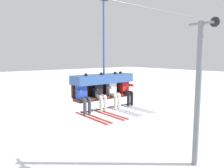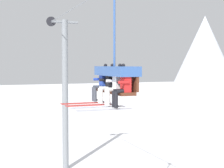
{
  "view_description": "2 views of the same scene",
  "coord_description": "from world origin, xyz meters",
  "px_view_note": "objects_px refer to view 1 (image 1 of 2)",
  "views": [
    {
      "loc": [
        -2.95,
        -6.92,
        6.89
      ],
      "look_at": [
        1.9,
        -0.98,
        5.93
      ],
      "focal_mm": 35.0,
      "sensor_mm": 36.0,
      "label": 1
    },
    {
      "loc": [
        11.77,
        -4.84,
        6.31
      ],
      "look_at": [
        1.53,
        -0.82,
        5.69
      ],
      "focal_mm": 55.0,
      "sensor_mm": 36.0,
      "label": 2
    }
  ],
  "objects_px": {
    "chairlift_chair": "(103,82)",
    "skier_blue": "(83,94)",
    "skier_white": "(113,90)",
    "skier_black": "(99,92)",
    "lift_tower_far": "(198,92)",
    "skier_red": "(126,88)"
  },
  "relations": [
    {
      "from": "skier_black",
      "to": "skier_red",
      "type": "bearing_deg",
      "value": 0.0
    },
    {
      "from": "skier_black",
      "to": "skier_white",
      "type": "height_order",
      "value": "same"
    },
    {
      "from": "skier_blue",
      "to": "skier_red",
      "type": "relative_size",
      "value": 1.0
    },
    {
      "from": "skier_blue",
      "to": "skier_red",
      "type": "distance_m",
      "value": 1.88
    },
    {
      "from": "lift_tower_far",
      "to": "skier_blue",
      "type": "relative_size",
      "value": 5.36
    },
    {
      "from": "skier_blue",
      "to": "skier_white",
      "type": "relative_size",
      "value": 1.0
    },
    {
      "from": "skier_blue",
      "to": "skier_white",
      "type": "bearing_deg",
      "value": 0.0
    },
    {
      "from": "lift_tower_far",
      "to": "skier_blue",
      "type": "xyz_separation_m",
      "value": [
        -8.82,
        -0.92,
        0.97
      ]
    },
    {
      "from": "lift_tower_far",
      "to": "skier_red",
      "type": "xyz_separation_m",
      "value": [
        -6.93,
        -0.92,
        0.97
      ]
    },
    {
      "from": "lift_tower_far",
      "to": "chairlift_chair",
      "type": "height_order",
      "value": "lift_tower_far"
    },
    {
      "from": "chairlift_chair",
      "to": "skier_black",
      "type": "relative_size",
      "value": 2.23
    },
    {
      "from": "skier_blue",
      "to": "skier_black",
      "type": "height_order",
      "value": "same"
    },
    {
      "from": "skier_blue",
      "to": "chairlift_chair",
      "type": "bearing_deg",
      "value": 12.79
    },
    {
      "from": "lift_tower_far",
      "to": "skier_black",
      "type": "distance_m",
      "value": 8.3
    },
    {
      "from": "skier_black",
      "to": "skier_red",
      "type": "relative_size",
      "value": 1.0
    },
    {
      "from": "skier_black",
      "to": "skier_white",
      "type": "xyz_separation_m",
      "value": [
        0.63,
        0.0,
        0.0
      ]
    },
    {
      "from": "lift_tower_far",
      "to": "skier_white",
      "type": "relative_size",
      "value": 5.36
    },
    {
      "from": "skier_white",
      "to": "skier_black",
      "type": "bearing_deg",
      "value": 180.0
    },
    {
      "from": "chairlift_chair",
      "to": "skier_red",
      "type": "relative_size",
      "value": 2.23
    },
    {
      "from": "skier_black",
      "to": "chairlift_chair",
      "type": "bearing_deg",
      "value": 34.44
    },
    {
      "from": "chairlift_chair",
      "to": "skier_blue",
      "type": "bearing_deg",
      "value": -167.21
    },
    {
      "from": "skier_black",
      "to": "lift_tower_far",
      "type": "bearing_deg",
      "value": 6.44
    }
  ]
}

